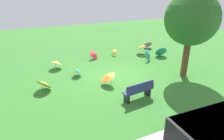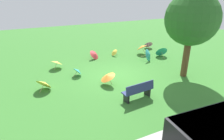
{
  "view_description": "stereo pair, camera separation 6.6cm",
  "coord_description": "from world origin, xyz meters",
  "px_view_note": "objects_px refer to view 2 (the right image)",
  "views": [
    {
      "loc": [
        5.1,
        9.69,
        4.91
      ],
      "look_at": [
        0.53,
        0.3,
        0.6
      ],
      "focal_mm": 30.87,
      "sensor_mm": 36.0,
      "label": 1
    },
    {
      "loc": [
        5.04,
        9.72,
        4.91
      ],
      "look_at": [
        0.53,
        0.3,
        0.6
      ],
      "focal_mm": 30.87,
      "sensor_mm": 36.0,
      "label": 2
    }
  ],
  "objects_px": {
    "parasol_yellow_1": "(57,62)",
    "parasol_teal_3": "(149,55)",
    "parasol_teal_2": "(161,51)",
    "parasol_teal_0": "(78,71)",
    "parasol_orange_1": "(142,47)",
    "parasol_red_0": "(95,54)",
    "shade_tree": "(192,19)",
    "parasol_yellow_2": "(114,52)",
    "parasol_pink_1": "(148,44)",
    "park_bench": "(138,91)",
    "parasol_orange_0": "(107,76)",
    "parasol_yellow_0": "(44,83)"
  },
  "relations": [
    {
      "from": "parasol_yellow_1",
      "to": "parasol_teal_3",
      "type": "xyz_separation_m",
      "value": [
        -6.53,
        1.44,
        0.02
      ]
    },
    {
      "from": "parasol_teal_2",
      "to": "parasol_teal_0",
      "type": "bearing_deg",
      "value": 6.85
    },
    {
      "from": "parasol_orange_1",
      "to": "parasol_red_0",
      "type": "bearing_deg",
      "value": -6.88
    },
    {
      "from": "shade_tree",
      "to": "parasol_yellow_2",
      "type": "xyz_separation_m",
      "value": [
        2.19,
        -5.42,
        -3.12
      ]
    },
    {
      "from": "parasol_orange_1",
      "to": "parasol_teal_3",
      "type": "bearing_deg",
      "value": 74.57
    },
    {
      "from": "parasol_yellow_1",
      "to": "parasol_pink_1",
      "type": "distance_m",
      "value": 8.64
    },
    {
      "from": "shade_tree",
      "to": "parasol_teal_0",
      "type": "relative_size",
      "value": 6.73
    },
    {
      "from": "parasol_red_0",
      "to": "parasol_pink_1",
      "type": "height_order",
      "value": "parasol_red_0"
    },
    {
      "from": "park_bench",
      "to": "parasol_teal_2",
      "type": "height_order",
      "value": "park_bench"
    },
    {
      "from": "park_bench",
      "to": "shade_tree",
      "type": "height_order",
      "value": "shade_tree"
    },
    {
      "from": "parasol_teal_0",
      "to": "parasol_teal_3",
      "type": "relative_size",
      "value": 0.72
    },
    {
      "from": "parasol_teal_2",
      "to": "parasol_orange_0",
      "type": "distance_m",
      "value": 6.59
    },
    {
      "from": "parasol_orange_0",
      "to": "parasol_red_0",
      "type": "height_order",
      "value": "parasol_orange_0"
    },
    {
      "from": "park_bench",
      "to": "parasol_orange_0",
      "type": "height_order",
      "value": "park_bench"
    },
    {
      "from": "parasol_orange_0",
      "to": "parasol_teal_3",
      "type": "bearing_deg",
      "value": -152.71
    },
    {
      "from": "shade_tree",
      "to": "parasol_yellow_1",
      "type": "relative_size",
      "value": 4.63
    },
    {
      "from": "parasol_teal_3",
      "to": "parasol_red_0",
      "type": "bearing_deg",
      "value": -31.5
    },
    {
      "from": "parasol_yellow_1",
      "to": "parasol_yellow_2",
      "type": "height_order",
      "value": "parasol_yellow_1"
    },
    {
      "from": "parasol_teal_2",
      "to": "parasol_yellow_0",
      "type": "bearing_deg",
      "value": 11.57
    },
    {
      "from": "parasol_yellow_0",
      "to": "parasol_orange_0",
      "type": "relative_size",
      "value": 1.06
    },
    {
      "from": "parasol_orange_0",
      "to": "parasol_orange_1",
      "type": "xyz_separation_m",
      "value": [
        -4.93,
        -3.98,
        0.11
      ]
    },
    {
      "from": "park_bench",
      "to": "parasol_teal_0",
      "type": "relative_size",
      "value": 2.21
    },
    {
      "from": "parasol_red_0",
      "to": "parasol_pink_1",
      "type": "distance_m",
      "value": 5.55
    },
    {
      "from": "parasol_yellow_0",
      "to": "park_bench",
      "type": "bearing_deg",
      "value": 143.2
    },
    {
      "from": "parasol_teal_0",
      "to": "parasol_orange_0",
      "type": "relative_size",
      "value": 0.72
    },
    {
      "from": "parasol_yellow_1",
      "to": "parasol_teal_3",
      "type": "relative_size",
      "value": 1.05
    },
    {
      "from": "parasol_teal_2",
      "to": "parasol_red_0",
      "type": "relative_size",
      "value": 1.03
    },
    {
      "from": "parasol_yellow_1",
      "to": "parasol_yellow_0",
      "type": "bearing_deg",
      "value": 67.32
    },
    {
      "from": "shade_tree",
      "to": "parasol_teal_0",
      "type": "bearing_deg",
      "value": -25.37
    },
    {
      "from": "parasol_orange_0",
      "to": "parasol_yellow_2",
      "type": "distance_m",
      "value": 5.23
    },
    {
      "from": "parasol_yellow_1",
      "to": "parasol_red_0",
      "type": "height_order",
      "value": "parasol_red_0"
    },
    {
      "from": "parasol_pink_1",
      "to": "parasol_teal_2",
      "type": "bearing_deg",
      "value": 78.93
    },
    {
      "from": "parasol_teal_3",
      "to": "parasol_yellow_0",
      "type": "bearing_deg",
      "value": 10.41
    },
    {
      "from": "park_bench",
      "to": "parasol_teal_3",
      "type": "height_order",
      "value": "parasol_teal_3"
    },
    {
      "from": "parasol_teal_0",
      "to": "parasol_orange_1",
      "type": "distance_m",
      "value": 6.41
    },
    {
      "from": "parasol_yellow_1",
      "to": "parasol_orange_1",
      "type": "relative_size",
      "value": 0.88
    },
    {
      "from": "parasol_yellow_1",
      "to": "parasol_red_0",
      "type": "relative_size",
      "value": 1.03
    },
    {
      "from": "parasol_yellow_1",
      "to": "parasol_yellow_2",
      "type": "relative_size",
      "value": 1.72
    },
    {
      "from": "shade_tree",
      "to": "parasol_pink_1",
      "type": "bearing_deg",
      "value": -105.22
    },
    {
      "from": "parasol_teal_2",
      "to": "parasol_yellow_2",
      "type": "xyz_separation_m",
      "value": [
        3.37,
        -1.75,
        -0.12
      ]
    },
    {
      "from": "parasol_teal_0",
      "to": "parasol_yellow_2",
      "type": "distance_m",
      "value": 4.56
    },
    {
      "from": "shade_tree",
      "to": "parasol_pink_1",
      "type": "xyz_separation_m",
      "value": [
        -1.66,
        -6.09,
        -3.06
      ]
    },
    {
      "from": "parasol_teal_2",
      "to": "parasol_yellow_1",
      "type": "xyz_separation_m",
      "value": [
        8.04,
        -0.97,
        0.01
      ]
    },
    {
      "from": "parasol_yellow_2",
      "to": "parasol_orange_1",
      "type": "relative_size",
      "value": 0.51
    },
    {
      "from": "parasol_yellow_1",
      "to": "parasol_teal_0",
      "type": "bearing_deg",
      "value": 117.0
    },
    {
      "from": "parasol_teal_0",
      "to": "parasol_orange_1",
      "type": "relative_size",
      "value": 0.61
    },
    {
      "from": "parasol_teal_2",
      "to": "parasol_teal_3",
      "type": "bearing_deg",
      "value": 17.34
    },
    {
      "from": "parasol_orange_0",
      "to": "parasol_orange_1",
      "type": "bearing_deg",
      "value": -141.07
    },
    {
      "from": "shade_tree",
      "to": "parasol_teal_3",
      "type": "height_order",
      "value": "shade_tree"
    },
    {
      "from": "shade_tree",
      "to": "parasol_teal_2",
      "type": "distance_m",
      "value": 4.89
    }
  ]
}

